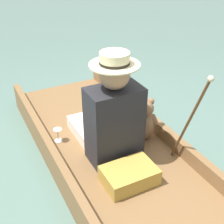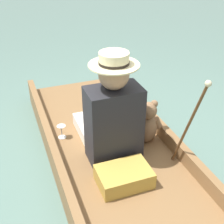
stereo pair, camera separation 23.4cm
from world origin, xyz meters
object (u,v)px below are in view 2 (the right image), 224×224
Objects in this scene: seated_person at (111,117)px; wine_glass at (61,129)px; teddy_bear at (147,123)px; walking_cane at (191,119)px.

wine_glass is (-0.33, 0.33, -0.24)m from seated_person.
seated_person is 0.53m from wine_glass.
seated_person is 2.23× the size of teddy_bear.
walking_cane reaches higher than teddy_bear.
teddy_bear is at bearing 8.36° from seated_person.
seated_person is 7.22× the size of wine_glass.
teddy_bear is 3.24× the size of wine_glass.
walking_cane is (0.76, -0.76, 0.38)m from wine_glass.
wine_glass is 1.14m from walking_cane.
seated_person is at bearing 135.09° from walking_cane.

